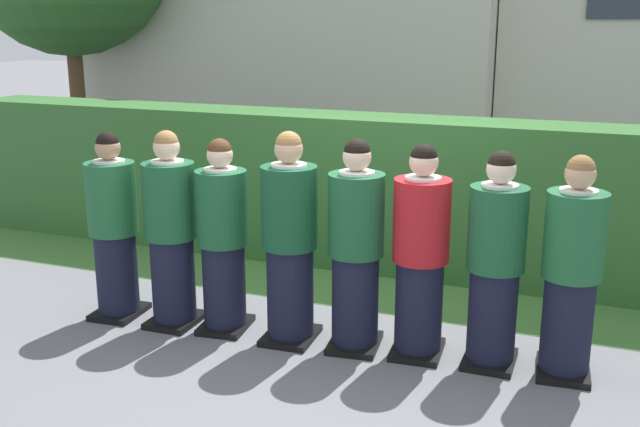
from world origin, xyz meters
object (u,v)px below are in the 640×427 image
object	(u,v)px
student_in_red_blazer	(420,257)
student_front_row_0	(114,230)
student_front_row_6	(495,266)
student_front_row_7	(571,274)
student_front_row_1	(171,234)
student_front_row_3	(290,243)
student_front_row_4	(356,251)
student_front_row_2	(223,241)

from	to	relation	value
student_in_red_blazer	student_front_row_0	bearing A→B (deg)	-175.51
student_front_row_6	student_front_row_7	distance (m)	0.52
student_in_red_blazer	student_front_row_6	distance (m)	0.54
student_front_row_1	student_in_red_blazer	distance (m)	2.04
student_in_red_blazer	student_front_row_6	world-z (taller)	student_in_red_blazer
student_front_row_3	student_front_row_6	xyz separation A→B (m)	(1.55, 0.15, -0.04)
student_front_row_4	student_front_row_3	bearing A→B (deg)	-173.96
student_front_row_2	student_in_red_blazer	xyz separation A→B (m)	(1.59, 0.12, 0.02)
student_front_row_0	student_front_row_1	size ratio (longest dim) A/B	0.98
student_front_row_4	student_front_row_7	xyz separation A→B (m)	(1.55, 0.11, -0.02)
student_front_row_1	student_front_row_7	distance (m)	3.11
student_front_row_2	student_front_row_0	bearing A→B (deg)	-175.30
student_front_row_2	student_in_red_blazer	size ratio (longest dim) A/B	0.98
student_front_row_2	student_front_row_6	world-z (taller)	student_front_row_6
student_front_row_7	student_front_row_0	bearing A→B (deg)	-175.99
student_front_row_4	student_in_red_blazer	distance (m)	0.49
student_in_red_blazer	student_front_row_6	xyz separation A→B (m)	(0.54, 0.03, -0.01)
student_front_row_4	student_in_red_blazer	bearing A→B (deg)	7.24
student_front_row_4	student_in_red_blazer	size ratio (longest dim) A/B	1.01
student_front_row_6	student_front_row_0	bearing A→B (deg)	-175.71
student_in_red_blazer	student_front_row_7	xyz separation A→B (m)	(1.06, 0.05, -0.01)
student_front_row_0	student_front_row_4	world-z (taller)	student_front_row_4
student_front_row_1	student_front_row_4	distance (m)	1.56
student_front_row_1	student_front_row_6	bearing A→B (deg)	4.70
student_front_row_3	student_in_red_blazer	world-z (taller)	student_front_row_3
student_front_row_2	student_in_red_blazer	world-z (taller)	student_in_red_blazer
student_front_row_4	student_front_row_6	xyz separation A→B (m)	(1.03, 0.09, -0.02)
student_front_row_0	student_front_row_2	size ratio (longest dim) A/B	1.01
student_front_row_4	student_front_row_7	world-z (taller)	student_front_row_4
student_front_row_3	student_front_row_7	world-z (taller)	student_front_row_3
student_front_row_4	student_in_red_blazer	xyz separation A→B (m)	(0.48, 0.06, -0.01)
student_front_row_2	student_front_row_1	bearing A→B (deg)	-172.46
student_front_row_1	student_front_row_3	xyz separation A→B (m)	(1.03, 0.06, 0.02)
student_front_row_4	student_front_row_6	distance (m)	1.03
student_front_row_1	student_front_row_2	world-z (taller)	student_front_row_1
student_front_row_1	student_front_row_4	xyz separation A→B (m)	(1.55, 0.12, 0.00)
student_front_row_0	student_front_row_7	distance (m)	3.66
student_front_row_0	student_front_row_2	bearing A→B (deg)	4.70
student_front_row_1	student_front_row_7	world-z (taller)	student_front_row_1
student_front_row_6	student_front_row_2	bearing A→B (deg)	-175.90
student_front_row_0	student_front_row_3	world-z (taller)	student_front_row_3
student_front_row_2	student_front_row_3	distance (m)	0.59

